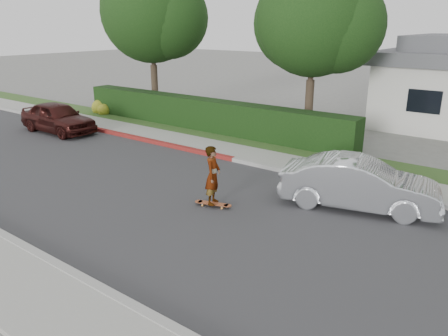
{
  "coord_description": "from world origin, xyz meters",
  "views": [
    {
      "loc": [
        9.95,
        -8.31,
        4.82
      ],
      "look_at": [
        3.01,
        0.86,
        1.0
      ],
      "focal_mm": 35.0,
      "sensor_mm": 36.0,
      "label": 1
    }
  ],
  "objects": [
    {
      "name": "sidewalk_far",
      "position": [
        0.0,
        5.0,
        0.06
      ],
      "size": [
        60.0,
        1.6,
        0.12
      ],
      "primitive_type": "cube",
      "color": "gray",
      "rests_on": "ground"
    },
    {
      "name": "flowering_shrub",
      "position": [
        -10.01,
        6.74,
        0.33
      ],
      "size": [
        1.4,
        1.0,
        0.9
      ],
      "color": "#2D4C19",
      "rests_on": "ground"
    },
    {
      "name": "ground",
      "position": [
        0.0,
        0.0,
        0.0
      ],
      "size": [
        120.0,
        120.0,
        0.0
      ],
      "primitive_type": "plane",
      "color": "slate",
      "rests_on": "ground"
    },
    {
      "name": "road",
      "position": [
        0.0,
        0.0,
        0.01
      ],
      "size": [
        60.0,
        8.0,
        0.01
      ],
      "primitive_type": "cube",
      "color": "#2D2D30",
      "rests_on": "ground"
    },
    {
      "name": "skateboarder",
      "position": [
        3.01,
        0.36,
        0.92
      ],
      "size": [
        0.57,
        0.69,
        1.63
      ],
      "primitive_type": "imported",
      "rotation": [
        0.0,
        0.0,
        1.93
      ],
      "color": "white",
      "rests_on": "skateboard"
    },
    {
      "name": "planting_strip",
      "position": [
        0.0,
        6.6,
        0.05
      ],
      "size": [
        60.0,
        1.6,
        0.1
      ],
      "primitive_type": "cube",
      "color": "#2D4C1E",
      "rests_on": "ground"
    },
    {
      "name": "skateboard",
      "position": [
        3.01,
        0.36,
        0.09
      ],
      "size": [
        1.08,
        0.52,
        0.1
      ],
      "rotation": [
        0.0,
        0.0,
        0.3
      ],
      "color": "#E2903E",
      "rests_on": "ground"
    },
    {
      "name": "car_silver",
      "position": [
        6.19,
        2.73,
        0.69
      ],
      "size": [
        4.43,
        2.5,
        1.38
      ],
      "primitive_type": "imported",
      "rotation": [
        0.0,
        0.0,
        1.83
      ],
      "color": "silver",
      "rests_on": "ground"
    },
    {
      "name": "curb_red_section",
      "position": [
        -5.0,
        4.1,
        0.08
      ],
      "size": [
        12.0,
        0.21,
        0.15
      ],
      "primitive_type": "cube",
      "color": "maroon",
      "rests_on": "ground"
    },
    {
      "name": "car_maroon",
      "position": [
        -8.13,
        2.86,
        0.7
      ],
      "size": [
        4.14,
        1.69,
        1.41
      ],
      "primitive_type": "imported",
      "rotation": [
        0.0,
        0.0,
        1.58
      ],
      "color": "#381411",
      "rests_on": "ground"
    },
    {
      "name": "hedge",
      "position": [
        -3.0,
        7.2,
        0.75
      ],
      "size": [
        15.0,
        1.0,
        1.5
      ],
      "primitive_type": "cube",
      "color": "black",
      "rests_on": "ground"
    },
    {
      "name": "tree_left",
      "position": [
        -7.51,
        8.69,
        5.26
      ],
      "size": [
        5.99,
        5.21,
        8.0
      ],
      "color": "#33261C",
      "rests_on": "ground"
    },
    {
      "name": "tree_center",
      "position": [
        1.49,
        9.19,
        4.9
      ],
      "size": [
        5.66,
        4.84,
        7.44
      ],
      "color": "#33261C",
      "rests_on": "ground"
    },
    {
      "name": "curb_far",
      "position": [
        0.0,
        4.1,
        0.07
      ],
      "size": [
        60.0,
        0.2,
        0.15
      ],
      "primitive_type": "cube",
      "color": "#9E9E99",
      "rests_on": "ground"
    }
  ]
}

